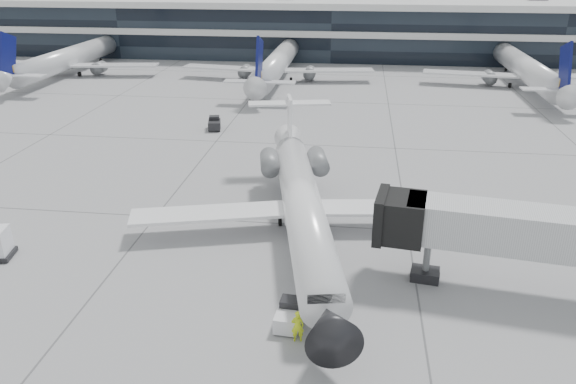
# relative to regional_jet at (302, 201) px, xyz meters

# --- Properties ---
(ground) EXTENTS (220.00, 220.00, 0.00)m
(ground) POSITION_rel_regional_jet_xyz_m (-1.96, 1.17, -2.52)
(ground) COLOR #949497
(ground) RESTS_ON ground
(terminal) EXTENTS (170.00, 22.00, 10.00)m
(terminal) POSITION_rel_regional_jet_xyz_m (-1.96, 83.17, 2.48)
(terminal) COLOR black
(terminal) RESTS_ON ground
(bg_jet_left) EXTENTS (32.00, 40.00, 9.60)m
(bg_jet_left) POSITION_rel_regional_jet_xyz_m (-46.96, 56.17, -2.52)
(bg_jet_left) COLOR silver
(bg_jet_left) RESTS_ON ground
(bg_jet_center) EXTENTS (32.00, 40.00, 9.60)m
(bg_jet_center) POSITION_rel_regional_jet_xyz_m (-9.96, 56.17, -2.52)
(bg_jet_center) COLOR silver
(bg_jet_center) RESTS_ON ground
(bg_jet_right) EXTENTS (32.00, 40.00, 9.60)m
(bg_jet_right) POSITION_rel_regional_jet_xyz_m (30.04, 56.17, -2.52)
(bg_jet_right) COLOR silver
(bg_jet_right) RESTS_ON ground
(regional_jet) EXTENTS (25.48, 31.76, 7.37)m
(regional_jet) POSITION_rel_regional_jet_xyz_m (0.00, 0.00, 0.00)
(regional_jet) COLOR white
(regional_jet) RESTS_ON ground
(jet_bridge) EXTENTS (18.07, 5.96, 5.80)m
(jet_bridge) POSITION_rel_regional_jet_xyz_m (15.11, -6.72, 1.71)
(jet_bridge) COLOR silver
(jet_bridge) RESTS_ON ground
(ramp_worker) EXTENTS (0.77, 0.58, 1.90)m
(ramp_worker) POSITION_rel_regional_jet_xyz_m (1.13, -13.09, -1.57)
(ramp_worker) COLOR #DBFA1A
(ramp_worker) RESTS_ON ground
(baggage_tug) EXTENTS (1.53, 2.38, 1.45)m
(baggage_tug) POSITION_rel_regional_jet_xyz_m (0.50, -11.72, -1.87)
(baggage_tug) COLOR white
(baggage_tug) RESTS_ON ground
(traffic_cone) EXTENTS (0.54, 0.54, 0.60)m
(traffic_cone) POSITION_rel_regional_jet_xyz_m (-3.13, 17.77, -2.23)
(traffic_cone) COLOR orange
(traffic_cone) RESTS_ON ground
(far_tug) EXTENTS (1.90, 2.65, 1.53)m
(far_tug) POSITION_rel_regional_jet_xyz_m (-13.30, 25.77, -1.83)
(far_tug) COLOR black
(far_tug) RESTS_ON ground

